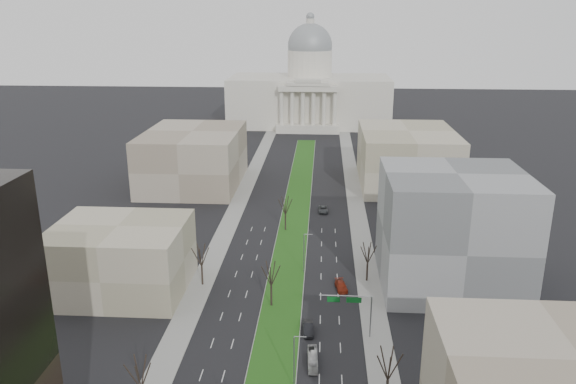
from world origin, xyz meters
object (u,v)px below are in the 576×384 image
at_px(box_van, 313,359).
at_px(car_black, 308,328).
at_px(car_red, 341,286).
at_px(car_grey_far, 323,209).

bearing_deg(box_van, car_black, 93.80).
relative_size(car_red, box_van, 0.78).
bearing_deg(car_black, car_red, 65.01).
relative_size(car_black, car_grey_far, 0.89).
height_order(car_black, car_red, car_black).
xyz_separation_m(car_red, car_grey_far, (-3.90, 47.23, 0.04)).
distance_m(car_red, box_van, 26.76).
bearing_deg(car_grey_far, car_red, -87.60).
distance_m(car_black, car_grey_far, 64.09).
bearing_deg(car_black, box_van, -88.28).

